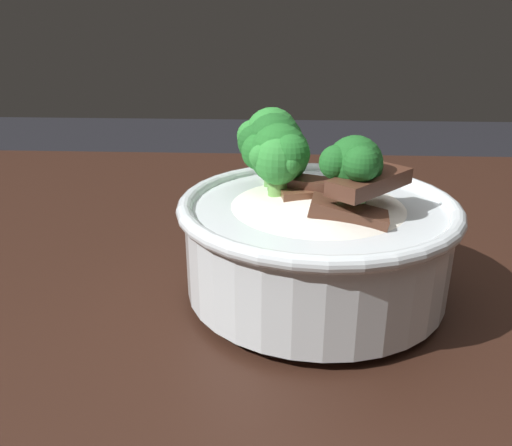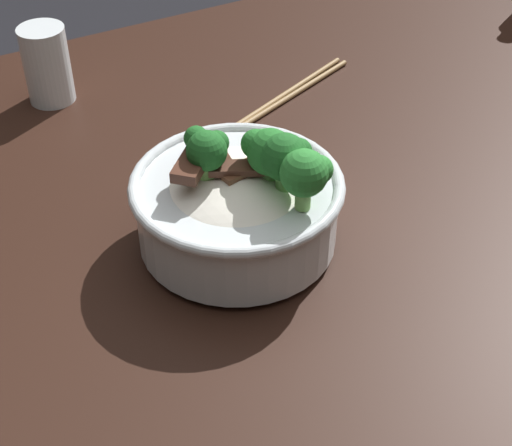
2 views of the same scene
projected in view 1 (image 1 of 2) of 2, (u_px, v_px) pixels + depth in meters
The scene contains 2 objects.
dining_table at pixel (115, 438), 0.44m from camera, with size 1.35×0.99×0.77m.
rice_bowl at pixel (313, 229), 0.40m from camera, with size 0.21×0.21×0.14m.
Camera 1 is at (-0.14, 0.34, 0.98)m, focal length 36.01 mm.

